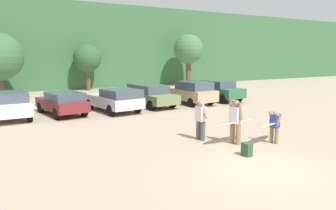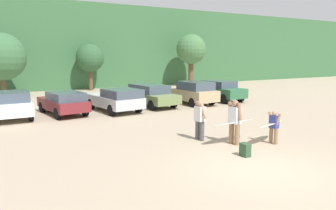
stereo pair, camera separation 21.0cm
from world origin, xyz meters
TOP-DOWN VIEW (x-y plane):
  - ground_plane at (0.00, 0.00)m, footprint 120.00×120.00m
  - hillside_ridge at (0.00, 31.63)m, footprint 108.00×12.00m
  - tree_far_right at (-6.00, 22.28)m, footprint 3.83×3.83m
  - tree_right at (1.64, 24.16)m, footprint 2.68×2.68m
  - tree_center at (12.52, 23.00)m, footprint 3.25×3.25m
  - parked_car_white at (-6.05, 12.23)m, footprint 2.04×4.08m
  - parked_car_maroon at (-3.28, 12.14)m, footprint 2.34×4.30m
  - parked_car_silver at (-0.30, 11.63)m, footprint 2.49×4.52m
  - parked_car_olive_green at (2.41, 12.55)m, footprint 2.35×4.85m
  - parked_car_tan at (5.44, 12.19)m, footprint 2.08×4.80m
  - parked_car_forest_green at (8.13, 12.30)m, footprint 2.01×4.14m
  - person_adult at (1.21, 2.59)m, footprint 0.35×0.73m
  - person_child at (2.58, 1.91)m, footprint 0.27×0.60m
  - person_companion at (0.39, 3.73)m, footprint 0.33×0.76m
  - surfboard_white at (1.30, 2.71)m, footprint 2.25×0.87m
  - surfboard_cream at (2.53, 2.03)m, footprint 1.90×1.08m
  - backpack_dropped at (0.53, 1.24)m, footprint 0.24×0.34m

SIDE VIEW (x-z plane):
  - ground_plane at x=0.00m, z-range 0.00..0.00m
  - backpack_dropped at x=0.53m, z-range 0.00..0.45m
  - parked_car_maroon at x=-3.28m, z-range 0.05..1.40m
  - person_child at x=2.58m, z-range 0.08..1.37m
  - surfboard_cream at x=2.53m, z-range 0.66..0.86m
  - parked_car_silver at x=-0.30m, z-range 0.04..1.48m
  - parked_car_olive_green at x=2.41m, z-range 0.06..1.51m
  - parked_car_white at x=-6.05m, z-range 0.05..1.55m
  - surfboard_white at x=1.30m, z-range 0.69..0.93m
  - parked_car_forest_green at x=8.13m, z-range 0.06..1.57m
  - parked_car_tan at x=5.44m, z-range 0.02..1.62m
  - person_companion at x=0.39m, z-range 0.10..1.73m
  - person_adult at x=1.21m, z-range 0.11..1.82m
  - tree_right at x=1.64m, z-range 0.87..5.35m
  - tree_far_right at x=-6.00m, z-range 0.67..5.86m
  - tree_center at x=12.52m, z-range 1.15..6.83m
  - hillside_ridge at x=0.00m, z-range 0.00..8.65m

